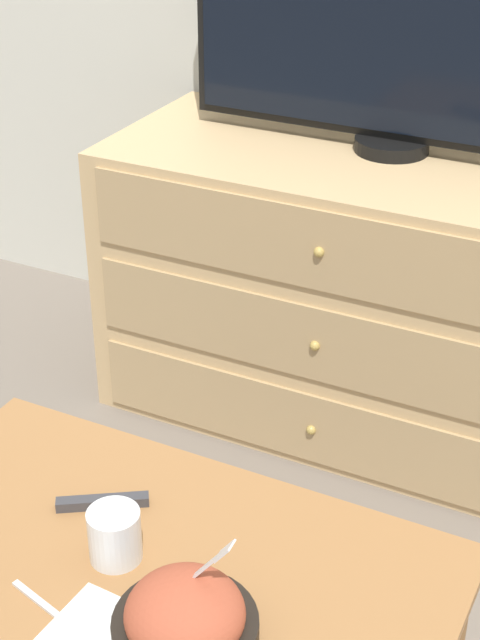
{
  "coord_description": "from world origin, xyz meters",
  "views": [
    {
      "loc": [
        0.58,
        -2.42,
        1.54
      ],
      "look_at": [
        -0.01,
        -1.24,
        0.79
      ],
      "focal_mm": 55.0,
      "sensor_mm": 36.0,
      "label": 1
    }
  ],
  "objects": [
    {
      "name": "takeout_bowl",
      "position": [
        0.08,
        -1.59,
        0.52
      ],
      "size": [
        0.2,
        0.2,
        0.18
      ],
      "color": "black",
      "rests_on": "coffee_table"
    },
    {
      "name": "knife",
      "position": [
        -0.12,
        -1.63,
        0.48
      ],
      "size": [
        0.17,
        0.05,
        0.01
      ],
      "color": "silver",
      "rests_on": "coffee_table"
    },
    {
      "name": "tv",
      "position": [
        -0.1,
        -0.24,
        1.06
      ],
      "size": [
        1.04,
        0.18,
        0.65
      ],
      "color": "black",
      "rests_on": "dresser"
    },
    {
      "name": "coffee_table",
      "position": [
        -0.04,
        -1.49,
        0.4
      ],
      "size": [
        0.93,
        0.56,
        0.48
      ],
      "color": "#9E6B3D",
      "rests_on": "ground_plane"
    },
    {
      "name": "dresser",
      "position": [
        -0.13,
        -0.32,
        0.36
      ],
      "size": [
        1.27,
        0.59,
        0.72
      ],
      "color": "tan",
      "rests_on": "ground_plane"
    },
    {
      "name": "ground_plane",
      "position": [
        0.0,
        0.0,
        0.0
      ],
      "size": [
        12.0,
        12.0,
        0.0
      ],
      "primitive_type": "plane",
      "color": "#70665B"
    },
    {
      "name": "napkin",
      "position": [
        -0.03,
        -1.64,
        0.48
      ],
      "size": [
        0.15,
        0.15,
        0.0
      ],
      "color": "white",
      "rests_on": "coffee_table"
    },
    {
      "name": "remote_control",
      "position": [
        -0.18,
        -1.41,
        0.48
      ],
      "size": [
        0.14,
        0.1,
        0.02
      ],
      "color": "#38383D",
      "rests_on": "coffee_table"
    },
    {
      "name": "drink_cup",
      "position": [
        -0.1,
        -1.49,
        0.51
      ],
      "size": [
        0.08,
        0.08,
        0.09
      ],
      "color": "beige",
      "rests_on": "coffee_table"
    }
  ]
}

